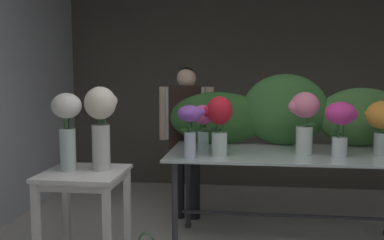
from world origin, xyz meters
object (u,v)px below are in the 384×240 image
(vase_white_roses_tall, at_px, (67,125))
(vase_fuchsia_tulips, at_px, (203,122))
(vase_rosy_snapdragons, at_px, (304,117))
(vase_magenta_anemones, at_px, (341,121))
(vase_sunset_peonies, at_px, (382,120))
(vase_violet_dahlias, at_px, (190,124))
(vase_cream_lisianthus_tall, at_px, (101,120))
(vase_crimson_roses, at_px, (219,121))
(display_table_glass, at_px, (290,165))
(florist, at_px, (186,127))
(side_table_white, at_px, (84,187))

(vase_white_roses_tall, bearing_deg, vase_fuchsia_tulips, 33.31)
(vase_rosy_snapdragons, bearing_deg, vase_magenta_anemones, -15.24)
(vase_magenta_anemones, xyz_separation_m, vase_white_roses_tall, (-2.10, -0.52, 0.00))
(vase_magenta_anemones, height_order, vase_sunset_peonies, same)
(vase_magenta_anemones, relative_size, vase_white_roses_tall, 0.76)
(vase_violet_dahlias, xyz_separation_m, vase_cream_lisianthus_tall, (-0.65, -0.22, 0.05))
(vase_fuchsia_tulips, xyz_separation_m, vase_white_roses_tall, (-0.97, -0.64, 0.04))
(vase_rosy_snapdragons, xyz_separation_m, vase_crimson_roses, (-0.70, -0.17, -0.02))
(vase_rosy_snapdragons, distance_m, vase_white_roses_tall, 1.91)
(vase_cream_lisianthus_tall, bearing_deg, vase_magenta_anemones, 13.74)
(display_table_glass, height_order, florist, florist)
(vase_crimson_roses, xyz_separation_m, vase_fuchsia_tulips, (-0.15, 0.21, -0.04))
(vase_crimson_roses, height_order, vase_violet_dahlias, vase_crimson_roses)
(vase_white_roses_tall, bearing_deg, side_table_white, -0.24)
(vase_magenta_anemones, distance_m, vase_sunset_peonies, 0.41)
(vase_rosy_snapdragons, bearing_deg, vase_white_roses_tall, -161.95)
(vase_magenta_anemones, relative_size, vase_fuchsia_tulips, 1.11)
(vase_crimson_roses, distance_m, vase_fuchsia_tulips, 0.26)
(vase_sunset_peonies, height_order, vase_violet_dahlias, vase_sunset_peonies)
(vase_sunset_peonies, bearing_deg, vase_rosy_snapdragons, -171.75)
(display_table_glass, bearing_deg, florist, 145.55)
(vase_magenta_anemones, relative_size, vase_sunset_peonies, 1.00)
(vase_white_roses_tall, xyz_separation_m, vase_cream_lisianthus_tall, (0.24, 0.06, 0.03))
(florist, bearing_deg, vase_sunset_peonies, -20.93)
(side_table_white, relative_size, vase_white_roses_tall, 1.34)
(vase_rosy_snapdragons, xyz_separation_m, vase_cream_lisianthus_tall, (-1.57, -0.53, 0.01))
(vase_sunset_peonies, xyz_separation_m, vase_fuchsia_tulips, (-1.50, -0.05, -0.03))
(vase_crimson_roses, bearing_deg, side_table_white, -156.84)
(vase_sunset_peonies, bearing_deg, vase_white_roses_tall, -164.46)
(vase_sunset_peonies, bearing_deg, display_table_glass, -178.65)
(florist, relative_size, vase_magenta_anemones, 3.54)
(florist, xyz_separation_m, vase_fuchsia_tulips, (0.25, -0.72, 0.13))
(vase_sunset_peonies, xyz_separation_m, vase_cream_lisianthus_tall, (-2.23, -0.62, 0.04))
(vase_cream_lisianthus_tall, bearing_deg, vase_fuchsia_tulips, 38.39)
(side_table_white, xyz_separation_m, vase_magenta_anemones, (1.98, 0.52, 0.47))
(display_table_glass, xyz_separation_m, vase_magenta_anemones, (0.38, -0.15, 0.41))
(vase_sunset_peonies, xyz_separation_m, vase_white_roses_tall, (-2.47, -0.69, 0.01))
(vase_magenta_anemones, bearing_deg, vase_violet_dahlias, -169.11)
(vase_magenta_anemones, distance_m, vase_violet_dahlias, 1.22)
(vase_magenta_anemones, bearing_deg, vase_sunset_peonies, 24.81)
(florist, xyz_separation_m, vase_magenta_anemones, (1.38, -0.84, 0.17))
(vase_fuchsia_tulips, xyz_separation_m, vase_violet_dahlias, (-0.07, -0.35, 0.02))
(vase_fuchsia_tulips, bearing_deg, vase_magenta_anemones, -6.11)
(side_table_white, bearing_deg, vase_white_roses_tall, 179.76)
(vase_cream_lisianthus_tall, bearing_deg, display_table_glass, 22.32)
(vase_fuchsia_tulips, bearing_deg, florist, 109.00)
(display_table_glass, xyz_separation_m, vase_violet_dahlias, (-0.82, -0.38, 0.39))
(side_table_white, height_order, florist, florist)
(vase_fuchsia_tulips, bearing_deg, side_table_white, -143.06)
(vase_magenta_anemones, distance_m, vase_white_roses_tall, 2.16)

